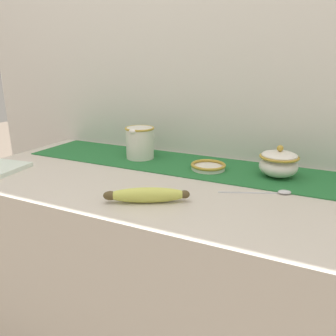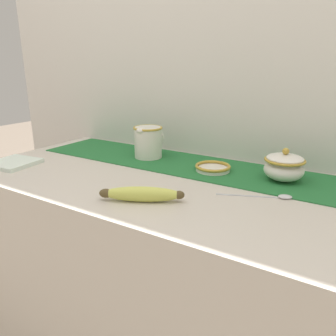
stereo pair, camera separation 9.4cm
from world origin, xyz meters
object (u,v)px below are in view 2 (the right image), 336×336
small_dish (213,168)px  banana (142,194)px  cream_pitcher (148,141)px  napkin_stack (13,163)px  spoon (278,197)px  sugar_bowl (284,167)px

small_dish → banana: bearing=-99.5°
banana → cream_pitcher: bearing=122.4°
cream_pitcher → napkin_stack: size_ratio=0.88×
banana → small_dish: bearing=80.5°
banana → napkin_stack: bearing=177.6°
cream_pitcher → spoon: bearing=-15.5°
sugar_bowl → napkin_stack: bearing=-159.1°
cream_pitcher → sugar_bowl: cream_pitcher is taller
spoon → napkin_stack: 0.88m
spoon → cream_pitcher: bearing=141.7°
sugar_bowl → napkin_stack: (-0.84, -0.32, -0.04)m
small_dish → napkin_stack: (-0.62, -0.30, -0.01)m
cream_pitcher → spoon: 0.54m
sugar_bowl → napkin_stack: sugar_bowl is taller
sugar_bowl → spoon: size_ratio=0.63×
small_dish → spoon: small_dish is taller
banana → napkin_stack: 0.57m
cream_pitcher → napkin_stack: bearing=-137.4°
banana → napkin_stack: banana is taller
cream_pitcher → napkin_stack: (-0.35, -0.32, -0.06)m
cream_pitcher → sugar_bowl: (0.49, -0.00, -0.02)m
cream_pitcher → banana: cream_pitcher is taller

